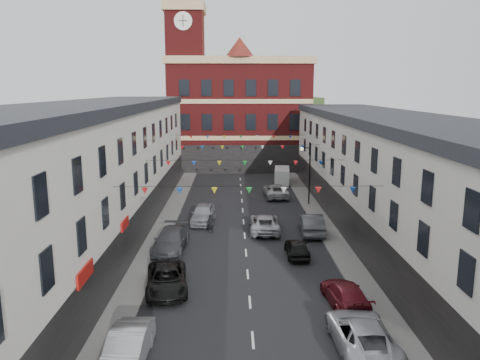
{
  "coord_description": "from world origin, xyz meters",
  "views": [
    {
      "loc": [
        -0.91,
        -32.3,
        11.76
      ],
      "look_at": [
        -0.33,
        7.47,
        3.93
      ],
      "focal_mm": 35.0,
      "sensor_mm": 36.0,
      "label": 1
    }
  ],
  "objects_px": {
    "car_left_c": "(167,279)",
    "car_right_e": "(311,224)",
    "street_lamp": "(307,168)",
    "car_left_d": "(171,240)",
    "car_right_b": "(362,335)",
    "car_right_c": "(345,294)",
    "car_left_b": "(127,348)",
    "car_right_f": "(275,191)",
    "moving_car": "(265,223)",
    "white_van": "(282,176)",
    "car_left_e": "(203,214)",
    "pedestrian": "(210,224)",
    "car_right_d": "(297,248)"
  },
  "relations": [
    {
      "from": "car_left_c",
      "to": "white_van",
      "type": "distance_m",
      "value": 32.5
    },
    {
      "from": "car_left_e",
      "to": "car_right_d",
      "type": "relative_size",
      "value": 1.27
    },
    {
      "from": "car_left_d",
      "to": "car_right_b",
      "type": "xyz_separation_m",
      "value": [
        10.41,
        -13.48,
        -0.02
      ]
    },
    {
      "from": "street_lamp",
      "to": "car_right_b",
      "type": "bearing_deg",
      "value": -93.49
    },
    {
      "from": "car_left_d",
      "to": "car_right_f",
      "type": "xyz_separation_m",
      "value": [
        9.19,
        17.0,
        -0.07
      ]
    },
    {
      "from": "street_lamp",
      "to": "car_left_b",
      "type": "bearing_deg",
      "value": -113.37
    },
    {
      "from": "car_left_b",
      "to": "moving_car",
      "type": "height_order",
      "value": "car_left_b"
    },
    {
      "from": "moving_car",
      "to": "car_right_d",
      "type": "bearing_deg",
      "value": 109.73
    },
    {
      "from": "car_left_b",
      "to": "white_van",
      "type": "distance_m",
      "value": 39.86
    },
    {
      "from": "car_right_b",
      "to": "pedestrian",
      "type": "xyz_separation_m",
      "value": [
        -7.71,
        17.77,
        0.0
      ]
    },
    {
      "from": "car_right_e",
      "to": "white_van",
      "type": "relative_size",
      "value": 1.09
    },
    {
      "from": "white_van",
      "to": "pedestrian",
      "type": "distance_m",
      "value": 21.24
    },
    {
      "from": "street_lamp",
      "to": "car_left_c",
      "type": "bearing_deg",
      "value": -119.19
    },
    {
      "from": "car_left_c",
      "to": "car_right_b",
      "type": "height_order",
      "value": "car_right_b"
    },
    {
      "from": "street_lamp",
      "to": "car_right_c",
      "type": "xyz_separation_m",
      "value": [
        -1.34,
        -22.53,
        -3.23
      ]
    },
    {
      "from": "car_right_c",
      "to": "pedestrian",
      "type": "distance_m",
      "value": 15.57
    },
    {
      "from": "car_right_b",
      "to": "car_right_f",
      "type": "xyz_separation_m",
      "value": [
        -1.22,
        30.49,
        -0.04
      ]
    },
    {
      "from": "car_left_b",
      "to": "car_right_e",
      "type": "bearing_deg",
      "value": 61.0
    },
    {
      "from": "car_left_e",
      "to": "pedestrian",
      "type": "distance_m",
      "value": 3.12
    },
    {
      "from": "car_right_b",
      "to": "car_right_c",
      "type": "distance_m",
      "value": 4.43
    },
    {
      "from": "white_van",
      "to": "car_right_d",
      "type": "bearing_deg",
      "value": -87.59
    },
    {
      "from": "car_left_c",
      "to": "car_right_e",
      "type": "xyz_separation_m",
      "value": [
        10.35,
        10.95,
        0.12
      ]
    },
    {
      "from": "car_left_e",
      "to": "car_right_e",
      "type": "relative_size",
      "value": 0.97
    },
    {
      "from": "street_lamp",
      "to": "car_left_d",
      "type": "xyz_separation_m",
      "value": [
        -12.05,
        -13.47,
        -3.11
      ]
    },
    {
      "from": "pedestrian",
      "to": "car_left_d",
      "type": "bearing_deg",
      "value": -112.11
    },
    {
      "from": "car_left_c",
      "to": "car_right_f",
      "type": "xyz_separation_m",
      "value": [
        8.53,
        23.94,
        0.02
      ]
    },
    {
      "from": "car_left_b",
      "to": "car_left_d",
      "type": "distance_m",
      "value": 14.42
    },
    {
      "from": "car_left_e",
      "to": "car_right_e",
      "type": "bearing_deg",
      "value": -16.16
    },
    {
      "from": "car_left_b",
      "to": "car_right_f",
      "type": "distance_m",
      "value": 32.74
    },
    {
      "from": "car_right_b",
      "to": "white_van",
      "type": "bearing_deg",
      "value": -90.99
    },
    {
      "from": "car_left_e",
      "to": "car_right_b",
      "type": "relative_size",
      "value": 0.87
    },
    {
      "from": "white_van",
      "to": "pedestrian",
      "type": "relative_size",
      "value": 2.96
    },
    {
      "from": "car_right_f",
      "to": "moving_car",
      "type": "bearing_deg",
      "value": 77.47
    },
    {
      "from": "car_right_d",
      "to": "car_right_f",
      "type": "bearing_deg",
      "value": -90.29
    },
    {
      "from": "car_left_d",
      "to": "car_left_e",
      "type": "xyz_separation_m",
      "value": [
        1.9,
        7.3,
        0.03
      ]
    },
    {
      "from": "car_left_b",
      "to": "car_right_f",
      "type": "bearing_deg",
      "value": 75.52
    },
    {
      "from": "car_left_b",
      "to": "pedestrian",
      "type": "relative_size",
      "value": 2.95
    },
    {
      "from": "car_left_b",
      "to": "car_right_c",
      "type": "bearing_deg",
      "value": 28.41
    },
    {
      "from": "street_lamp",
      "to": "car_left_e",
      "type": "xyz_separation_m",
      "value": [
        -10.15,
        -6.17,
        -3.08
      ]
    },
    {
      "from": "car_right_c",
      "to": "car_right_f",
      "type": "relative_size",
      "value": 0.89
    },
    {
      "from": "car_right_c",
      "to": "white_van",
      "type": "distance_m",
      "value": 33.06
    },
    {
      "from": "car_right_d",
      "to": "white_van",
      "type": "relative_size",
      "value": 0.83
    },
    {
      "from": "car_left_b",
      "to": "car_left_c",
      "type": "distance_m",
      "value": 7.52
    },
    {
      "from": "car_right_d",
      "to": "moving_car",
      "type": "relative_size",
      "value": 0.73
    },
    {
      "from": "car_left_d",
      "to": "car_right_f",
      "type": "bearing_deg",
      "value": 64.32
    },
    {
      "from": "car_left_b",
      "to": "car_right_f",
      "type": "xyz_separation_m",
      "value": [
        9.19,
        31.43,
        -0.02
      ]
    },
    {
      "from": "car_right_d",
      "to": "car_right_c",
      "type": "bearing_deg",
      "value": 101.74
    },
    {
      "from": "car_left_e",
      "to": "white_van",
      "type": "xyz_separation_m",
      "value": [
        8.72,
        16.69,
        0.19
      ]
    },
    {
      "from": "car_left_b",
      "to": "car_right_d",
      "type": "distance_m",
      "value": 15.93
    },
    {
      "from": "car_left_c",
      "to": "car_right_e",
      "type": "height_order",
      "value": "car_right_e"
    }
  ]
}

